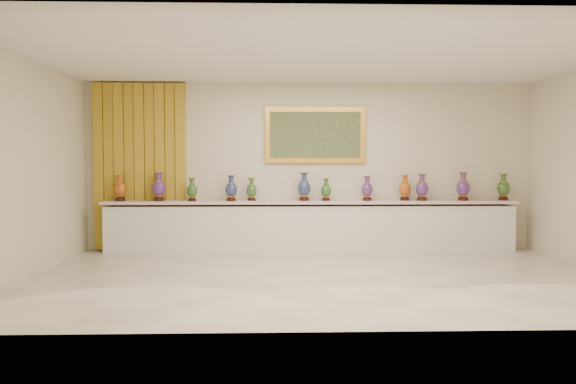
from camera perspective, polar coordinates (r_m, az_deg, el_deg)
name	(u,v)px	position (r m, az deg, el deg)	size (l,w,h in m)	color
ground	(322,277)	(7.80, 3.49, -8.62)	(8.00, 8.00, 0.00)	beige
room	(168,162)	(10.22, -12.06, 3.04)	(8.00, 8.00, 8.00)	beige
counter	(311,227)	(9.97, 2.31, -3.54)	(7.28, 0.48, 0.90)	white
vase_0	(120,189)	(10.24, -16.69, 0.31)	(0.27, 0.27, 0.48)	black
vase_1	(159,188)	(10.07, -12.98, 0.41)	(0.30, 0.30, 0.51)	black
vase_2	(192,191)	(9.95, -9.73, 0.14)	(0.22, 0.22, 0.41)	black
vase_3	(231,189)	(9.87, -5.79, 0.28)	(0.27, 0.27, 0.46)	black
vase_4	(252,190)	(9.89, -3.72, 0.16)	(0.22, 0.22, 0.41)	black
vase_5	(304,188)	(9.90, 1.65, 0.42)	(0.27, 0.27, 0.50)	black
vase_6	(326,191)	(9.92, 3.89, 0.15)	(0.21, 0.21, 0.40)	black
vase_7	(367,189)	(10.01, 8.04, 0.26)	(0.26, 0.26, 0.44)	black
vase_8	(405,189)	(10.19, 11.77, 0.32)	(0.23, 0.23, 0.46)	black
vase_9	(422,188)	(10.20, 13.46, 0.36)	(0.25, 0.25, 0.48)	black
vase_10	(463,188)	(10.43, 17.36, 0.43)	(0.31, 0.31, 0.51)	black
vase_11	(503,188)	(10.73, 21.03, 0.37)	(0.30, 0.30, 0.48)	black
label_card	(250,201)	(9.77, -3.91, -0.93)	(0.10, 0.06, 0.00)	white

